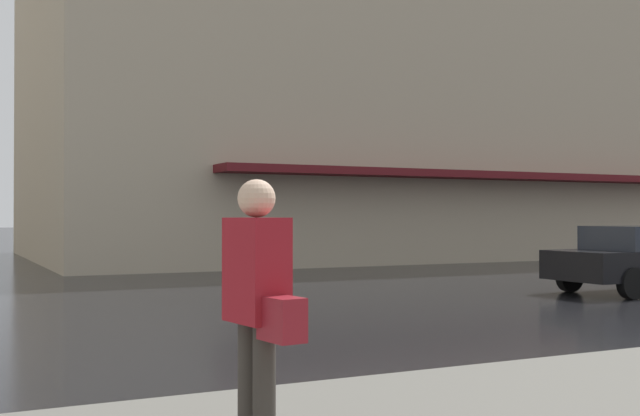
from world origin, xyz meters
TOP-DOWN VIEW (x-y plane):
  - haussmann_block_corner at (20.06, -20.94)m, footprint 16.33×27.82m
  - pedestrian_in_red_jacket at (-5.12, -5.61)m, footprint 0.64×0.29m

SIDE VIEW (x-z plane):
  - pedestrian_in_red_jacket at x=-5.12m, z-range 0.29..1.97m
  - haussmann_block_corner at x=20.06m, z-range -0.20..19.24m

